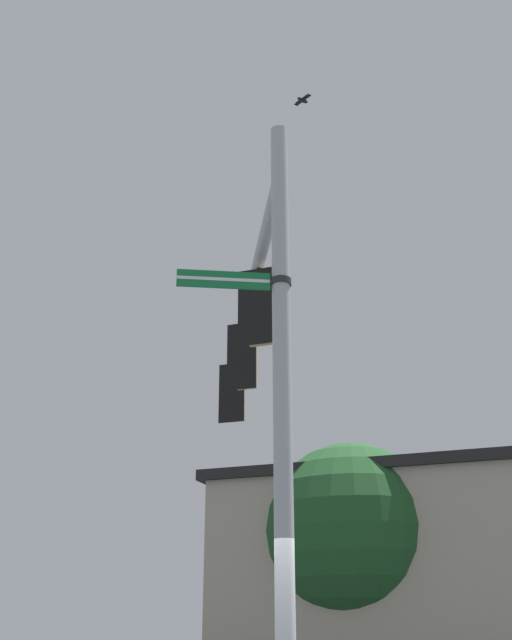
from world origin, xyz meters
The scene contains 9 objects.
signal_pole centered at (0.00, 0.00, 3.87)m, with size 0.22×0.22×7.73m, color #ADB2B7.
mast_arm centered at (-1.69, 3.56, 6.96)m, with size 0.19×0.19×7.88m, color #ADB2B7.
traffic_light_nearest_pole centered at (-1.02, 2.17, 6.16)m, with size 0.54×0.49×1.31m.
traffic_light_mid_inner centered at (-1.97, 4.15, 6.16)m, with size 0.54×0.49×1.31m.
traffic_light_mid_outer centered at (-2.91, 6.14, 6.16)m, with size 0.54×0.49×1.31m.
street_name_sign centered at (-0.37, -0.18, 5.52)m, with size 1.27×0.69×0.22m.
bird_flying centered at (-0.40, 2.72, 10.32)m, with size 0.36×0.28×0.07m.
storefront_building centered at (0.15, 15.94, 3.03)m, with size 12.97×8.46×6.03m.
tree_by_storefront centered at (-2.26, 13.61, 4.28)m, with size 4.95×4.95×6.76m.
Camera 1 is at (2.56, -8.28, 1.46)m, focal length 44.39 mm.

